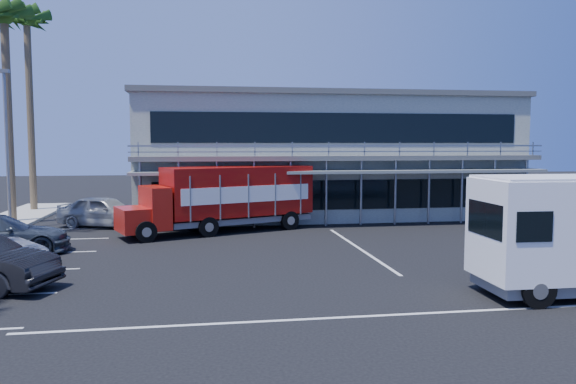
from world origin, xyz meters
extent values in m
plane|color=black|center=(0.00, 0.00, 0.00)|extent=(120.00, 120.00, 0.00)
cube|color=gray|center=(3.00, 15.00, 3.50)|extent=(22.00, 10.00, 7.00)
cube|color=#515454|center=(3.00, 15.00, 7.15)|extent=(22.40, 10.40, 0.30)
cube|color=#515454|center=(3.00, 9.40, 3.60)|extent=(22.00, 1.20, 0.25)
cube|color=gray|center=(3.00, 8.85, 4.10)|extent=(22.00, 0.08, 0.90)
cube|color=slate|center=(3.00, 9.10, 2.90)|extent=(22.00, 1.80, 0.15)
cube|color=black|center=(3.00, 9.98, 1.60)|extent=(20.00, 0.06, 1.60)
cube|color=black|center=(3.00, 9.98, 5.20)|extent=(20.00, 0.06, 1.60)
cylinder|color=brown|center=(-14.70, 13.00, 5.50)|extent=(0.44, 0.44, 11.00)
sphere|color=#193E11|center=(-14.70, 13.00, 11.20)|extent=(1.10, 1.10, 1.10)
cylinder|color=brown|center=(-15.10, 18.50, 6.00)|extent=(0.44, 0.44, 12.00)
sphere|color=#193E11|center=(-15.10, 18.50, 12.20)|extent=(1.10, 1.10, 1.10)
cylinder|color=gray|center=(-14.20, 11.00, 4.00)|extent=(0.14, 0.14, 8.00)
cube|color=gray|center=(-14.20, 11.00, 8.00)|extent=(0.50, 0.25, 0.18)
cube|color=#A8160D|center=(-7.56, 6.61, 0.92)|extent=(1.95, 2.40, 1.10)
cube|color=#A8160D|center=(-6.61, 6.97, 1.43)|extent=(1.69, 2.48, 1.93)
cube|color=black|center=(-6.61, 6.97, 1.98)|extent=(0.75, 1.84, 0.64)
cube|color=maroon|center=(-2.66, 8.50, 2.03)|extent=(7.70, 4.80, 2.39)
cube|color=slate|center=(-2.66, 8.50, 0.60)|extent=(7.58, 4.48, 0.28)
cube|color=white|center=(-2.24, 7.42, 1.93)|extent=(6.33, 2.47, 0.78)
cube|color=white|center=(-3.08, 9.58, 1.93)|extent=(6.33, 2.47, 0.78)
cylinder|color=black|center=(-6.93, 5.76, 0.48)|extent=(0.99, 0.61, 0.96)
cylinder|color=black|center=(-7.66, 7.65, 0.48)|extent=(0.99, 0.61, 0.96)
cylinder|color=black|center=(-4.19, 6.82, 0.48)|extent=(0.99, 0.61, 0.96)
cylinder|color=black|center=(-4.92, 8.71, 0.48)|extent=(0.99, 0.61, 0.96)
cylinder|color=black|center=(-0.06, 8.42, 0.48)|extent=(0.99, 0.61, 0.96)
cylinder|color=black|center=(-0.79, 10.31, 0.48)|extent=(0.99, 0.61, 0.96)
cube|color=black|center=(3.34, -4.92, 2.27)|extent=(0.11, 1.99, 0.96)
cylinder|color=black|center=(4.30, -6.01, 0.48)|extent=(0.97, 0.30, 0.97)
cylinder|color=black|center=(4.36, -3.87, 0.48)|extent=(0.97, 0.30, 0.97)
imported|color=gray|center=(-9.50, 10.80, 0.83)|extent=(5.23, 3.67, 1.65)
camera|label=1|loc=(-4.56, -19.43, 4.39)|focal=35.00mm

